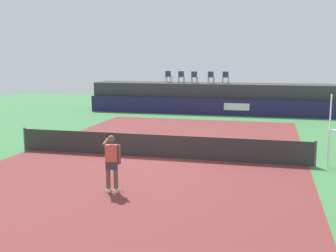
{
  "coord_description": "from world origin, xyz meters",
  "views": [
    {
      "loc": [
        4.48,
        -16.22,
        4.08
      ],
      "look_at": [
        -0.05,
        2.0,
        1.0
      ],
      "focal_mm": 44.35,
      "sensor_mm": 36.0,
      "label": 1
    }
  ],
  "objects_px": {
    "umpire_chair": "(333,126)",
    "net_post_far": "(315,154)",
    "spectator_chair_left": "(181,76)",
    "tennis_player": "(112,161)",
    "net_post_near": "(25,139)",
    "spectator_chair_center": "(194,77)",
    "spectator_chair_right": "(211,77)",
    "tennis_ball": "(245,149)",
    "spectator_chair_far_left": "(169,76)",
    "spectator_chair_far_right": "(226,77)"
  },
  "relations": [
    {
      "from": "spectator_chair_right",
      "to": "spectator_chair_far_right",
      "type": "distance_m",
      "value": 1.09
    },
    {
      "from": "spectator_chair_left",
      "to": "spectator_chair_far_left",
      "type": "bearing_deg",
      "value": 164.4
    },
    {
      "from": "spectator_chair_far_left",
      "to": "net_post_near",
      "type": "relative_size",
      "value": 0.89
    },
    {
      "from": "spectator_chair_center",
      "to": "spectator_chair_right",
      "type": "relative_size",
      "value": 1.0
    },
    {
      "from": "spectator_chair_left",
      "to": "net_post_far",
      "type": "xyz_separation_m",
      "value": [
        8.48,
        -15.2,
        -2.19
      ]
    },
    {
      "from": "net_post_near",
      "to": "spectator_chair_right",
      "type": "bearing_deg",
      "value": 67.67
    },
    {
      "from": "spectator_chair_far_left",
      "to": "spectator_chair_right",
      "type": "height_order",
      "value": "same"
    },
    {
      "from": "net_post_near",
      "to": "tennis_player",
      "type": "xyz_separation_m",
      "value": [
        6.02,
        -4.64,
        0.46
      ]
    },
    {
      "from": "spectator_chair_far_left",
      "to": "net_post_far",
      "type": "distance_m",
      "value": 18.35
    },
    {
      "from": "net_post_far",
      "to": "spectator_chair_center",
      "type": "bearing_deg",
      "value": 116.28
    },
    {
      "from": "spectator_chair_center",
      "to": "tennis_player",
      "type": "height_order",
      "value": "spectator_chair_center"
    },
    {
      "from": "net_post_near",
      "to": "tennis_ball",
      "type": "distance_m",
      "value": 9.94
    },
    {
      "from": "spectator_chair_center",
      "to": "spectator_chair_far_right",
      "type": "xyz_separation_m",
      "value": [
        2.33,
        0.25,
        0.0
      ]
    },
    {
      "from": "spectator_chair_far_right",
      "to": "net_post_near",
      "type": "xyz_separation_m",
      "value": [
        -7.31,
        -15.27,
        -2.19
      ]
    },
    {
      "from": "spectator_chair_far_right",
      "to": "spectator_chair_far_left",
      "type": "bearing_deg",
      "value": 177.08
    },
    {
      "from": "spectator_chair_far_right",
      "to": "spectator_chair_center",
      "type": "bearing_deg",
      "value": -173.86
    },
    {
      "from": "net_post_near",
      "to": "tennis_ball",
      "type": "bearing_deg",
      "value": 13.48
    },
    {
      "from": "spectator_chair_far_right",
      "to": "umpire_chair",
      "type": "height_order",
      "value": "spectator_chair_far_right"
    },
    {
      "from": "spectator_chair_left",
      "to": "tennis_player",
      "type": "height_order",
      "value": "spectator_chair_left"
    },
    {
      "from": "spectator_chair_far_left",
      "to": "spectator_chair_far_right",
      "type": "bearing_deg",
      "value": -2.92
    },
    {
      "from": "spectator_chair_far_left",
      "to": "spectator_chair_center",
      "type": "distance_m",
      "value": 2.2
    },
    {
      "from": "spectator_chair_right",
      "to": "net_post_near",
      "type": "bearing_deg",
      "value": -112.33
    },
    {
      "from": "net_post_far",
      "to": "tennis_ball",
      "type": "relative_size",
      "value": 14.71
    },
    {
      "from": "umpire_chair",
      "to": "tennis_player",
      "type": "xyz_separation_m",
      "value": [
        -6.93,
        -4.65,
        -0.63
      ]
    },
    {
      "from": "net_post_far",
      "to": "tennis_player",
      "type": "relative_size",
      "value": 0.56
    },
    {
      "from": "spectator_chair_far_right",
      "to": "spectator_chair_left",
      "type": "bearing_deg",
      "value": -178.72
    },
    {
      "from": "spectator_chair_far_left",
      "to": "spectator_chair_right",
      "type": "relative_size",
      "value": 1.0
    },
    {
      "from": "umpire_chair",
      "to": "tennis_player",
      "type": "bearing_deg",
      "value": -146.15
    },
    {
      "from": "spectator_chair_far_right",
      "to": "umpire_chair",
      "type": "relative_size",
      "value": 0.32
    },
    {
      "from": "spectator_chair_right",
      "to": "tennis_ball",
      "type": "xyz_separation_m",
      "value": [
        3.43,
        -12.84,
        -2.66
      ]
    },
    {
      "from": "spectator_chair_right",
      "to": "tennis_player",
      "type": "height_order",
      "value": "spectator_chair_right"
    },
    {
      "from": "spectator_chair_center",
      "to": "spectator_chair_far_right",
      "type": "relative_size",
      "value": 1.0
    },
    {
      "from": "tennis_ball",
      "to": "net_post_far",
      "type": "bearing_deg",
      "value": -40.21
    },
    {
      "from": "spectator_chair_right",
      "to": "tennis_ball",
      "type": "height_order",
      "value": "spectator_chair_right"
    },
    {
      "from": "spectator_chair_center",
      "to": "tennis_player",
      "type": "distance_m",
      "value": 19.77
    },
    {
      "from": "spectator_chair_left",
      "to": "umpire_chair",
      "type": "relative_size",
      "value": 0.32
    },
    {
      "from": "spectator_chair_center",
      "to": "net_post_near",
      "type": "relative_size",
      "value": 0.89
    },
    {
      "from": "spectator_chair_center",
      "to": "net_post_far",
      "type": "height_order",
      "value": "spectator_chair_center"
    },
    {
      "from": "spectator_chair_right",
      "to": "tennis_ball",
      "type": "distance_m",
      "value": 13.56
    },
    {
      "from": "spectator_chair_far_right",
      "to": "net_post_near",
      "type": "height_order",
      "value": "spectator_chair_far_right"
    },
    {
      "from": "net_post_near",
      "to": "tennis_ball",
      "type": "xyz_separation_m",
      "value": [
        9.66,
        2.32,
        -0.46
      ]
    },
    {
      "from": "umpire_chair",
      "to": "net_post_far",
      "type": "height_order",
      "value": "umpire_chair"
    },
    {
      "from": "spectator_chair_far_right",
      "to": "net_post_far",
      "type": "height_order",
      "value": "spectator_chair_far_right"
    },
    {
      "from": "net_post_near",
      "to": "tennis_player",
      "type": "bearing_deg",
      "value": -37.62
    },
    {
      "from": "spectator_chair_far_left",
      "to": "umpire_chair",
      "type": "xyz_separation_m",
      "value": [
        10.12,
        -15.49,
        -1.11
      ]
    },
    {
      "from": "net_post_near",
      "to": "spectator_chair_far_left",
      "type": "bearing_deg",
      "value": 79.64
    },
    {
      "from": "spectator_chair_far_left",
      "to": "spectator_chair_left",
      "type": "distance_m",
      "value": 1.13
    },
    {
      "from": "umpire_chair",
      "to": "spectator_chair_far_right",
      "type": "bearing_deg",
      "value": 110.27
    },
    {
      "from": "umpire_chair",
      "to": "net_post_near",
      "type": "xyz_separation_m",
      "value": [
        -12.95,
        -0.01,
        -1.09
      ]
    },
    {
      "from": "spectator_chair_center",
      "to": "tennis_player",
      "type": "relative_size",
      "value": 0.5
    }
  ]
}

